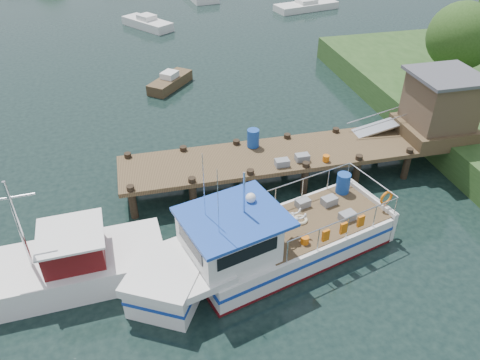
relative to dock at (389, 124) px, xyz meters
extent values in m
plane|color=black|center=(-6.51, -0.01, -2.24)|extent=(160.00, 160.00, 0.00)
cylinder|color=#332114|center=(7.49, 5.99, -0.72)|extent=(0.50, 0.50, 3.05)
sphere|color=#2A4919|center=(7.49, 5.99, 1.72)|extent=(3.90, 3.90, 3.90)
cube|color=#4F3C25|center=(-4.51, -0.01, -0.94)|extent=(16.00, 3.00, 0.20)
cylinder|color=black|center=(-12.01, -1.31, -1.59)|extent=(0.32, 0.32, 1.90)
cylinder|color=black|center=(-12.01, 1.29, -1.59)|extent=(0.32, 0.32, 1.90)
cylinder|color=black|center=(-9.51, -1.31, -1.59)|extent=(0.32, 0.32, 1.90)
cylinder|color=black|center=(-9.51, 1.29, -1.59)|extent=(0.32, 0.32, 1.90)
cylinder|color=black|center=(-7.01, -1.31, -1.59)|extent=(0.32, 0.32, 1.90)
cylinder|color=black|center=(-7.01, 1.29, -1.59)|extent=(0.32, 0.32, 1.90)
cylinder|color=black|center=(-4.51, -1.31, -1.59)|extent=(0.32, 0.32, 1.90)
cylinder|color=black|center=(-4.51, 1.29, -1.59)|extent=(0.32, 0.32, 1.90)
cylinder|color=black|center=(-2.01, -1.31, -1.59)|extent=(0.32, 0.32, 1.90)
cylinder|color=black|center=(-2.01, 1.29, -1.59)|extent=(0.32, 0.32, 1.90)
cylinder|color=black|center=(0.49, -1.31, -1.59)|extent=(0.32, 0.32, 1.90)
cylinder|color=black|center=(0.49, 1.29, -1.59)|extent=(0.32, 0.32, 1.90)
cylinder|color=black|center=(2.99, -1.31, -1.59)|extent=(0.32, 0.32, 1.90)
cylinder|color=black|center=(2.99, 1.29, -1.59)|extent=(0.32, 0.32, 1.90)
cube|color=#4F3C25|center=(2.49, -0.01, -0.54)|extent=(3.20, 3.00, 0.60)
cube|color=#503D2C|center=(2.49, -0.01, 0.86)|extent=(2.60, 2.60, 2.40)
cube|color=#47474C|center=(2.49, -0.01, 2.16)|extent=(3.00, 3.00, 0.15)
cube|color=#A5A8AD|center=(0.19, 0.89, -0.59)|extent=(3.34, 0.90, 0.79)
cylinder|color=silver|center=(0.19, 0.49, -0.09)|extent=(3.34, 0.05, 0.76)
cylinder|color=silver|center=(0.19, 1.29, -0.09)|extent=(3.34, 0.05, 0.76)
cube|color=slate|center=(-5.51, -1.01, -0.68)|extent=(0.60, 0.40, 0.30)
cube|color=slate|center=(-4.51, -0.81, -0.68)|extent=(0.60, 0.40, 0.30)
cylinder|color=#D0600C|center=(-3.51, -1.11, -0.69)|extent=(0.30, 0.30, 0.28)
cylinder|color=navy|center=(-6.31, 0.89, -0.40)|extent=(0.56, 0.56, 0.85)
cube|color=silver|center=(-6.40, -4.84, -1.67)|extent=(7.96, 4.88, 1.14)
cube|color=silver|center=(-11.17, -6.19, -1.67)|extent=(2.87, 2.87, 1.14)
cube|color=silver|center=(-11.17, -6.19, -0.95)|extent=(3.11, 3.16, 0.35)
cube|color=silver|center=(-10.22, -5.92, -0.98)|extent=(2.67, 3.26, 0.30)
cube|color=#133699|center=(-6.40, -4.84, -1.53)|extent=(8.07, 4.94, 0.14)
cube|color=#133699|center=(-11.17, -6.19, -1.53)|extent=(2.91, 2.91, 0.14)
cube|color=#510B0F|center=(-6.40, -4.84, -2.19)|extent=(8.06, 4.93, 0.14)
cube|color=#4F3C25|center=(-5.26, -4.52, -1.09)|extent=(5.88, 4.03, 0.04)
cube|color=silver|center=(-2.68, -3.79, -1.57)|extent=(1.00, 2.92, 1.34)
cube|color=silver|center=(-8.88, -5.54, -0.36)|extent=(3.37, 3.23, 1.49)
cube|color=black|center=(-8.53, -6.79, -0.06)|extent=(2.11, 0.63, 0.50)
cube|color=black|center=(-9.23, -4.29, -0.06)|extent=(2.11, 0.63, 0.50)
cube|color=black|center=(-10.23, -5.92, -0.06)|extent=(0.52, 1.73, 0.50)
cube|color=#1A41A3|center=(-8.69, -5.49, 0.43)|extent=(4.02, 3.68, 0.12)
cylinder|color=silver|center=(-8.31, -5.38, 1.28)|extent=(0.10, 0.10, 1.59)
cylinder|color=silver|center=(-9.32, -6.18, 1.67)|extent=(0.03, 0.03, 2.38)
cylinder|color=silver|center=(-9.59, -5.22, 1.67)|extent=(0.03, 0.03, 2.38)
sphere|color=silver|center=(-7.94, -4.86, 0.63)|extent=(0.44, 0.44, 0.36)
cylinder|color=silver|center=(-4.74, -5.79, -0.16)|extent=(4.78, 1.39, 0.04)
cylinder|color=silver|center=(-5.49, -3.16, -0.16)|extent=(4.78, 1.39, 0.04)
cylinder|color=silver|center=(-2.70, -3.80, -0.16)|extent=(0.78, 2.63, 0.04)
cylinder|color=silver|center=(-7.08, -6.45, -0.63)|extent=(0.05, 0.05, 0.94)
cylinder|color=silver|center=(-7.82, -3.82, -0.63)|extent=(0.05, 0.05, 0.94)
cylinder|color=silver|center=(-5.84, -6.10, -0.63)|extent=(0.05, 0.05, 0.94)
cylinder|color=silver|center=(-6.58, -3.47, -0.63)|extent=(0.05, 0.05, 0.94)
cylinder|color=silver|center=(-4.60, -5.75, -0.63)|extent=(0.05, 0.05, 0.94)
cylinder|color=silver|center=(-5.34, -3.12, -0.63)|extent=(0.05, 0.05, 0.94)
cylinder|color=silver|center=(-3.36, -5.40, -0.63)|extent=(0.05, 0.05, 0.94)
cylinder|color=silver|center=(-4.10, -2.77, -0.63)|extent=(0.05, 0.05, 0.94)
cylinder|color=silver|center=(-2.36, -5.12, -0.63)|extent=(0.05, 0.05, 0.94)
cylinder|color=silver|center=(-3.10, -2.49, -0.63)|extent=(0.05, 0.05, 0.94)
cube|color=slate|center=(-4.14, -4.82, -0.92)|extent=(0.68, 0.54, 0.32)
cube|color=slate|center=(-4.44, -3.77, -0.92)|extent=(0.68, 0.54, 0.32)
cube|color=slate|center=(-5.50, -3.66, -0.92)|extent=(0.63, 0.51, 0.32)
cylinder|color=navy|center=(-3.59, -3.12, -0.66)|extent=(0.68, 0.68, 0.87)
cylinder|color=#D0600C|center=(-6.16, -5.70, -0.94)|extent=(0.37, 0.37, 0.30)
torus|color=#BFB28C|center=(-5.88, -4.49, -1.03)|extent=(0.68, 0.68, 0.12)
torus|color=#D0600C|center=(-2.45, -4.55, -0.56)|extent=(0.62, 0.26, 0.61)
cube|color=#D0600C|center=(-5.55, -6.04, -0.56)|extent=(0.29, 0.17, 0.45)
cube|color=#D0600C|center=(-4.79, -5.83, -0.56)|extent=(0.29, 0.17, 0.45)
cube|color=#D0600C|center=(-4.02, -5.61, -0.56)|extent=(0.29, 0.17, 0.45)
imported|color=silver|center=(-6.89, -5.29, -0.23)|extent=(0.57, 0.72, 1.74)
cube|color=silver|center=(-14.61, -4.44, -1.70)|extent=(7.24, 3.04, 1.09)
cube|color=#530D0F|center=(-14.06, -4.41, -0.66)|extent=(2.08, 2.08, 1.04)
cube|color=silver|center=(-14.06, -4.41, -0.11)|extent=(2.31, 2.31, 0.09)
cylinder|color=silver|center=(-15.48, -4.49, 0.60)|extent=(0.12, 0.12, 3.38)
cylinder|color=silver|center=(-15.48, -4.49, 1.69)|extent=(1.53, 0.16, 0.07)
cube|color=#4F3C25|center=(-8.99, 11.90, -1.91)|extent=(3.26, 3.58, 0.67)
cube|color=silver|center=(-8.99, 11.90, -1.40)|extent=(1.32, 1.34, 0.43)
cube|color=silver|center=(-9.45, 25.53, -1.88)|extent=(4.35, 5.18, 0.71)
cube|color=silver|center=(-9.45, 25.53, -1.34)|extent=(1.82, 1.87, 0.46)
cube|color=silver|center=(6.35, 27.94, -1.92)|extent=(6.70, 3.56, 0.64)
cube|color=silver|center=(6.35, 27.94, -1.44)|extent=(2.09, 1.90, 0.41)
camera|label=1|loc=(-11.31, -17.23, 10.21)|focal=35.00mm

